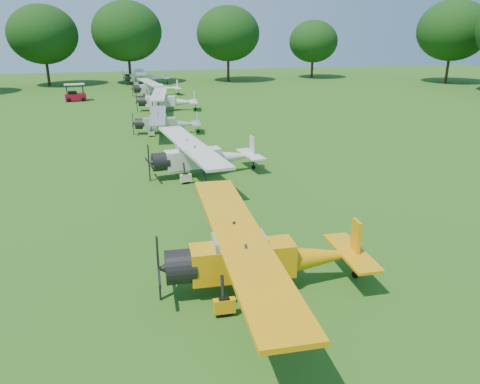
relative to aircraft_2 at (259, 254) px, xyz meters
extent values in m
plane|color=#275816|center=(-0.75, 10.14, -1.38)|extent=(160.00, 160.00, 0.00)
cylinder|color=black|center=(48.14, 55.12, 1.02)|extent=(0.44, 0.44, 4.81)
ellipsoid|color=black|center=(48.14, 55.12, 6.91)|extent=(11.23, 11.23, 9.55)
cylinder|color=black|center=(29.58, 68.19, 0.47)|extent=(0.44, 0.44, 3.70)
ellipsoid|color=black|center=(29.58, 68.19, 4.99)|extent=(8.63, 8.63, 7.34)
cylinder|color=black|center=(13.53, 66.36, 0.87)|extent=(0.44, 0.44, 4.51)
ellipsoid|color=black|center=(13.53, 66.36, 6.38)|extent=(10.52, 10.52, 8.94)
cylinder|color=black|center=(-2.87, 66.88, 0.99)|extent=(0.44, 0.44, 4.74)
ellipsoid|color=black|center=(-2.87, 66.88, 6.77)|extent=(11.05, 11.05, 9.39)
cylinder|color=black|center=(-15.50, 66.68, 0.86)|extent=(0.44, 0.44, 4.49)
ellipsoid|color=black|center=(-15.50, 66.68, 6.34)|extent=(10.47, 10.47, 8.90)
cube|color=orange|center=(-0.56, 0.02, -0.20)|extent=(3.64, 1.19, 1.18)
cone|color=orange|center=(2.48, -0.08, -0.37)|extent=(3.19, 1.12, 1.01)
cube|color=#8CA5B2|center=(-0.68, 0.02, 0.42)|extent=(1.84, 1.10, 0.62)
cylinder|color=black|center=(-2.70, 0.09, -0.20)|extent=(1.05, 1.20, 1.17)
cube|color=black|center=(-3.44, 0.11, -0.20)|extent=(0.07, 0.14, 2.37)
cube|color=orange|center=(-0.68, 0.02, 0.70)|extent=(2.02, 11.99, 0.16)
cube|color=orange|center=(3.61, -0.12, 0.19)|extent=(0.13, 0.62, 1.47)
cube|color=orange|center=(3.49, -0.11, -0.31)|extent=(1.06, 3.19, 0.10)
cylinder|color=black|center=(-1.51, -1.36, -1.05)|extent=(0.68, 0.20, 0.68)
cylinder|color=black|center=(-1.42, 1.46, -1.05)|extent=(0.68, 0.20, 0.68)
cylinder|color=black|center=(3.72, -0.12, -1.25)|extent=(0.27, 0.10, 0.27)
cube|color=silver|center=(-0.27, 13.83, -0.26)|extent=(3.54, 1.47, 1.13)
cone|color=silver|center=(2.60, 14.22, -0.42)|extent=(3.10, 1.36, 0.96)
cube|color=#8CA5B2|center=(-0.37, 13.81, 0.33)|extent=(1.83, 1.21, 0.59)
cylinder|color=black|center=(-2.29, 13.55, -0.26)|extent=(1.11, 1.23, 1.11)
cube|color=black|center=(-2.98, 13.46, -0.26)|extent=(0.08, 0.14, 2.25)
cube|color=silver|center=(-0.37, 13.81, 0.60)|extent=(3.07, 11.47, 0.15)
cube|color=silver|center=(3.66, 14.36, 0.12)|extent=(0.19, 0.60, 1.39)
cube|color=silver|center=(3.56, 14.35, -0.37)|extent=(1.31, 3.10, 0.10)
cylinder|color=black|center=(-0.94, 12.38, -1.06)|extent=(0.66, 0.26, 0.64)
cylinder|color=black|center=(-1.30, 15.04, -1.06)|extent=(0.66, 0.26, 0.64)
cylinder|color=black|center=(3.77, 14.38, -1.25)|extent=(0.27, 0.12, 0.26)
cube|color=white|center=(-1.32, 26.71, -0.46)|extent=(2.88, 1.10, 0.92)
cone|color=white|center=(1.05, 26.48, -0.59)|extent=(2.53, 1.02, 0.79)
cube|color=#8CA5B2|center=(-1.40, 26.72, 0.02)|extent=(1.48, 0.94, 0.48)
cylinder|color=black|center=(-2.98, 26.87, -0.46)|extent=(0.88, 0.99, 0.92)
cube|color=black|center=(-3.55, 26.92, -0.46)|extent=(0.06, 0.11, 1.85)
cube|color=white|center=(-1.40, 26.72, 0.24)|extent=(2.16, 9.41, 0.12)
cube|color=white|center=(1.93, 26.40, -0.15)|extent=(0.13, 0.49, 1.14)
cube|color=white|center=(1.84, 26.41, -0.55)|extent=(0.98, 2.52, 0.08)
cylinder|color=black|center=(-2.12, 25.68, -1.12)|extent=(0.54, 0.19, 0.53)
cylinder|color=black|center=(-1.91, 27.87, -1.12)|extent=(0.54, 0.19, 0.53)
cylinder|color=black|center=(2.01, 26.39, -1.28)|extent=(0.22, 0.09, 0.21)
cube|color=silver|center=(-0.26, 38.65, -0.32)|extent=(3.33, 1.35, 1.06)
cone|color=silver|center=(2.45, 38.32, -0.47)|extent=(2.92, 1.25, 0.91)
cube|color=#8CA5B2|center=(-0.36, 38.67, 0.23)|extent=(1.72, 1.12, 0.56)
cylinder|color=black|center=(-2.16, 38.89, -0.32)|extent=(1.03, 1.15, 1.05)
cube|color=black|center=(-2.81, 38.97, -0.32)|extent=(0.08, 0.13, 2.12)
cube|color=silver|center=(-0.36, 38.67, 0.49)|extent=(2.77, 10.81, 0.14)
cube|color=silver|center=(3.45, 38.19, 0.03)|extent=(0.17, 0.56, 1.31)
cube|color=silver|center=(3.35, 38.21, -0.42)|extent=(1.20, 2.91, 0.09)
cylinder|color=black|center=(-1.21, 37.50, -1.08)|extent=(0.62, 0.24, 0.61)
cylinder|color=black|center=(-0.90, 40.01, -1.08)|extent=(0.62, 0.24, 0.61)
cylinder|color=black|center=(3.55, 38.18, -1.26)|extent=(0.25, 0.11, 0.24)
cube|color=silver|center=(-0.51, 50.78, -0.36)|extent=(3.23, 1.39, 1.03)
cone|color=silver|center=(2.10, 51.19, -0.50)|extent=(2.84, 1.29, 0.88)
cube|color=#8CA5B2|center=(-0.61, 50.77, 0.18)|extent=(1.68, 1.13, 0.54)
cylinder|color=black|center=(-2.35, 50.50, -0.36)|extent=(1.02, 1.14, 1.02)
cube|color=black|center=(-2.97, 50.40, -0.36)|extent=(0.08, 0.12, 2.05)
cube|color=silver|center=(-0.61, 50.77, 0.42)|extent=(2.98, 10.45, 0.14)
cube|color=silver|center=(3.06, 51.34, -0.02)|extent=(0.18, 0.55, 1.27)
cube|color=silver|center=(2.96, 51.32, -0.45)|extent=(1.24, 2.83, 0.09)
cylinder|color=black|center=(-1.10, 49.46, -1.09)|extent=(0.60, 0.24, 0.59)
cylinder|color=black|center=(-1.47, 51.87, -1.09)|extent=(0.60, 0.24, 0.59)
cylinder|color=black|center=(3.16, 51.35, -1.27)|extent=(0.24, 0.11, 0.23)
cube|color=white|center=(-1.25, 64.56, -0.24)|extent=(3.49, 1.04, 1.15)
cone|color=white|center=(1.70, 64.56, -0.40)|extent=(3.06, 0.98, 0.98)
cube|color=#8CA5B2|center=(-1.36, 64.56, 0.36)|extent=(1.75, 1.01, 0.60)
cylinder|color=black|center=(-3.32, 64.56, -0.24)|extent=(0.98, 1.14, 1.14)
cube|color=black|center=(-4.03, 64.56, -0.24)|extent=(0.07, 0.13, 2.29)
cube|color=white|center=(-1.36, 64.56, 0.64)|extent=(1.59, 11.57, 0.15)
cube|color=white|center=(2.79, 64.56, 0.14)|extent=(0.11, 0.60, 1.42)
cube|color=white|center=(2.68, 64.56, -0.35)|extent=(0.93, 3.06, 0.10)
cylinder|color=black|center=(-2.13, 63.20, -1.06)|extent=(0.65, 0.18, 0.65)
cylinder|color=black|center=(-2.12, 65.93, -1.06)|extent=(0.65, 0.18, 0.65)
cylinder|color=black|center=(2.90, 64.56, -1.25)|extent=(0.26, 0.09, 0.26)
cube|color=#A10B24|center=(-10.05, 48.49, -0.87)|extent=(2.68, 1.72, 0.80)
cube|color=black|center=(-10.39, 48.44, -0.42)|extent=(1.20, 1.39, 0.51)
cube|color=silver|center=(-10.05, 48.49, 0.69)|extent=(2.58, 1.81, 0.09)
cylinder|color=black|center=(-10.79, 47.66, -1.13)|extent=(0.52, 0.23, 0.50)
cylinder|color=black|center=(-11.00, 49.06, -1.13)|extent=(0.52, 0.23, 0.50)
cylinder|color=black|center=(-9.10, 47.92, -1.13)|extent=(0.52, 0.23, 0.50)
cylinder|color=black|center=(-9.31, 49.31, -1.13)|extent=(0.52, 0.23, 0.50)
camera|label=1|loc=(-4.09, -13.99, 7.42)|focal=35.00mm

